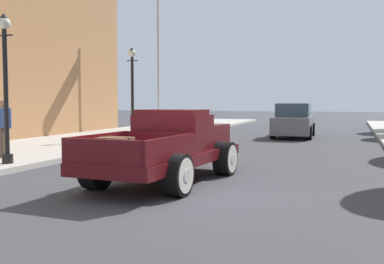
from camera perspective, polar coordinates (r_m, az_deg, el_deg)
The scene contains 7 objects.
ground_plane at distance 9.06m, azimuth -2.94°, elevation -7.46°, with size 140.00×140.00×0.00m, color #3D3D42.
hotrod_truck_maroon at distance 10.42m, azimuth -2.60°, elevation -1.78°, with size 2.43×5.03×1.58m.
car_background_grey at distance 23.03m, azimuth 12.32°, elevation 1.25°, with size 1.95×4.34×1.65m.
pedestrian_sidewalk_left at distance 14.31m, azimuth -22.06°, elevation 0.80°, with size 0.53×0.22×1.65m.
street_lamp_near at distance 12.95m, azimuth -21.86°, elevation 6.27°, with size 0.50×0.32×3.85m.
street_lamp_far at distance 19.72m, azimuth -7.32°, elevation 5.59°, with size 0.50×0.32×3.85m.
flagpole at distance 27.92m, azimuth -3.75°, elevation 12.07°, with size 1.74×0.16×9.16m.
Camera 1 is at (3.31, -8.25, 1.78)m, focal length 43.59 mm.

